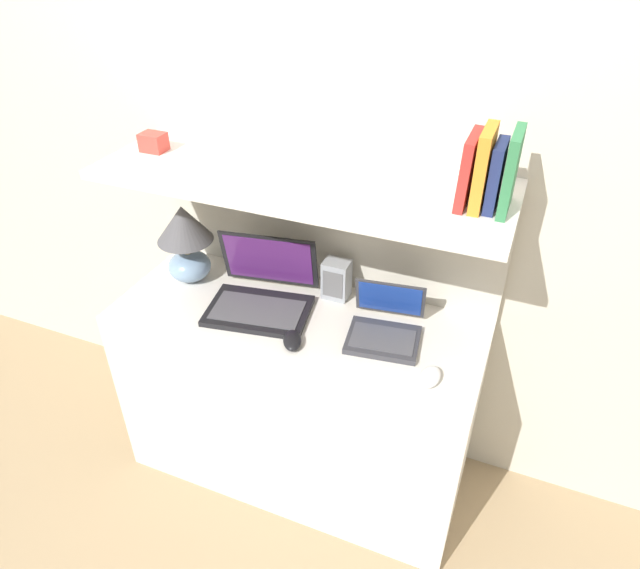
% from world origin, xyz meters
% --- Properties ---
extents(ground_plane, '(12.00, 12.00, 0.00)m').
position_xyz_m(ground_plane, '(0.00, 0.00, 0.00)').
color(ground_plane, '#9E8460').
extents(wall_back, '(6.00, 0.05, 2.40)m').
position_xyz_m(wall_back, '(0.00, 0.58, 1.20)').
color(wall_back, beige).
rests_on(wall_back, ground_plane).
extents(desk, '(1.31, 0.52, 0.78)m').
position_xyz_m(desk, '(0.00, 0.26, 0.39)').
color(desk, silver).
rests_on(desk, ground_plane).
extents(back_riser, '(1.31, 0.04, 1.26)m').
position_xyz_m(back_riser, '(0.00, 0.54, 0.63)').
color(back_riser, beige).
rests_on(back_riser, ground_plane).
extents(shelf, '(1.31, 0.47, 0.03)m').
position_xyz_m(shelf, '(0.00, 0.33, 1.28)').
color(shelf, silver).
rests_on(shelf, back_riser).
extents(table_lamp, '(0.21, 0.21, 0.31)m').
position_xyz_m(table_lamp, '(-0.48, 0.34, 0.96)').
color(table_lamp, '#7593B2').
rests_on(table_lamp, desk).
extents(laptop_large, '(0.40, 0.36, 0.24)m').
position_xyz_m(laptop_large, '(-0.14, 0.29, 0.83)').
color(laptop_large, black).
rests_on(laptop_large, desk).
extents(laptop_small, '(0.27, 0.27, 0.17)m').
position_xyz_m(laptop_small, '(0.31, 0.29, 0.82)').
color(laptop_small, '#333338').
rests_on(laptop_small, desk).
extents(computer_mouse, '(0.10, 0.12, 0.03)m').
position_xyz_m(computer_mouse, '(0.05, 0.13, 0.80)').
color(computer_mouse, black).
rests_on(computer_mouse, desk).
extents(second_mouse, '(0.06, 0.10, 0.03)m').
position_xyz_m(second_mouse, '(0.50, 0.13, 0.80)').
color(second_mouse, white).
rests_on(second_mouse, desk).
extents(router_box, '(0.09, 0.08, 0.15)m').
position_xyz_m(router_box, '(0.08, 0.44, 0.85)').
color(router_box, gray).
rests_on(router_box, desk).
extents(book_green, '(0.03, 0.16, 0.22)m').
position_xyz_m(book_green, '(0.61, 0.33, 1.40)').
color(book_green, '#2D7042').
rests_on(book_green, shelf).
extents(book_navy, '(0.03, 0.13, 0.18)m').
position_xyz_m(book_navy, '(0.57, 0.33, 1.38)').
color(book_navy, navy).
rests_on(book_navy, shelf).
extents(book_orange, '(0.03, 0.16, 0.22)m').
position_xyz_m(book_orange, '(0.54, 0.33, 1.40)').
color(book_orange, orange).
rests_on(book_orange, shelf).
extents(book_red, '(0.03, 0.16, 0.20)m').
position_xyz_m(book_red, '(0.50, 0.33, 1.39)').
color(book_red, '#A82823').
rests_on(book_red, shelf).
extents(shelf_gadget, '(0.08, 0.06, 0.06)m').
position_xyz_m(shelf_gadget, '(-0.54, 0.33, 1.32)').
color(shelf_gadget, '#CC3D33').
rests_on(shelf_gadget, shelf).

